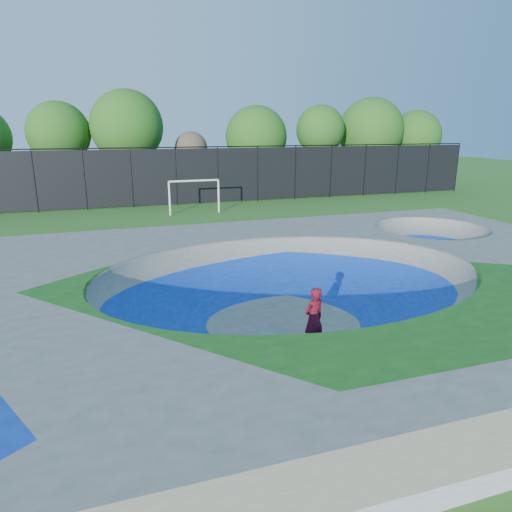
{
  "coord_description": "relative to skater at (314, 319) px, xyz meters",
  "views": [
    {
      "loc": [
        -4.73,
        -11.21,
        5.34
      ],
      "look_at": [
        -0.05,
        3.0,
        1.1
      ],
      "focal_mm": 32.0,
      "sensor_mm": 36.0,
      "label": 1
    }
  ],
  "objects": [
    {
      "name": "fence",
      "position": [
        0.16,
        22.86,
        1.28
      ],
      "size": [
        48.09,
        0.09,
        4.04
      ],
      "color": "black",
      "rests_on": "ground"
    },
    {
      "name": "soccer_goal",
      "position": [
        0.73,
        19.2,
        0.68
      ],
      "size": [
        3.26,
        0.12,
        2.15
      ],
      "color": "white",
      "rests_on": "ground"
    },
    {
      "name": "treeline",
      "position": [
        0.75,
        27.63,
        4.15
      ],
      "size": [
        52.1,
        6.9,
        8.61
      ],
      "color": "#493824",
      "rests_on": "ground"
    },
    {
      "name": "skate_deck",
      "position": [
        0.16,
        1.86,
        -0.06
      ],
      "size": [
        22.0,
        14.0,
        1.5
      ],
      "primitive_type": "cube",
      "color": "gray",
      "rests_on": "ground"
    },
    {
      "name": "ground",
      "position": [
        0.16,
        1.86,
        -0.81
      ],
      "size": [
        120.0,
        120.0,
        0.0
      ],
      "primitive_type": "plane",
      "color": "#2E641C",
      "rests_on": "ground"
    },
    {
      "name": "skateboard",
      "position": [
        0.0,
        0.0,
        -0.79
      ],
      "size": [
        0.81,
        0.44,
        0.05
      ],
      "primitive_type": "cube",
      "rotation": [
        0.0,
        0.0,
        0.3
      ],
      "color": "black",
      "rests_on": "ground"
    },
    {
      "name": "skater",
      "position": [
        0.0,
        0.0,
        0.0
      ],
      "size": [
        0.68,
        0.55,
        1.63
      ],
      "primitive_type": "imported",
      "rotation": [
        0.0,
        0.0,
        3.45
      ],
      "color": "#B60E21",
      "rests_on": "ground"
    }
  ]
}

